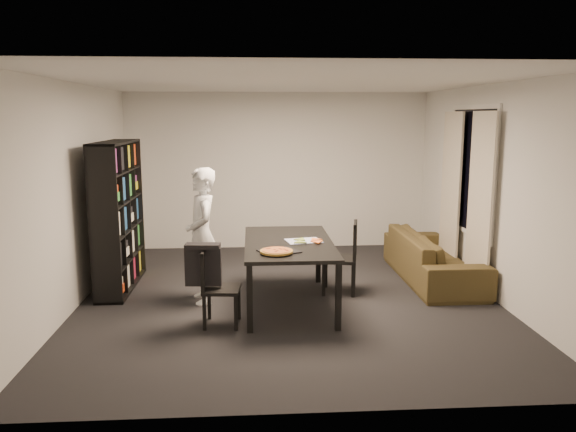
{
  "coord_description": "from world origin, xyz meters",
  "views": [
    {
      "loc": [
        -0.45,
        -6.64,
        2.21
      ],
      "look_at": [
        -0.01,
        -0.14,
        1.05
      ],
      "focal_mm": 35.0,
      "sensor_mm": 36.0,
      "label": 1
    }
  ],
  "objects": [
    {
      "name": "draped_jacket",
      "position": [
        -0.96,
        -0.85,
        0.68
      ],
      "size": [
        0.39,
        0.19,
        0.46
      ],
      "rotation": [
        0.0,
        0.0,
        1.49
      ],
      "color": "black",
      "rests_on": "chair_left"
    },
    {
      "name": "window_frame",
      "position": [
        2.48,
        0.6,
        1.5
      ],
      "size": [
        0.03,
        1.52,
        1.72
      ],
      "primitive_type": "cube",
      "color": "white",
      "rests_on": "room"
    },
    {
      "name": "sofa",
      "position": [
        2.03,
        0.64,
        0.32
      ],
      "size": [
        0.85,
        2.18,
        0.64
      ],
      "primitive_type": "imported",
      "rotation": [
        0.0,
        0.0,
        1.57
      ],
      "color": "#3B3817",
      "rests_on": "room"
    },
    {
      "name": "kitchen_towel",
      "position": [
        0.16,
        -0.24,
        0.77
      ],
      "size": [
        0.45,
        0.38,
        0.01
      ],
      "primitive_type": "cube",
      "rotation": [
        0.0,
        0.0,
        0.21
      ],
      "color": "silver",
      "rests_on": "dining_table"
    },
    {
      "name": "window_pane",
      "position": [
        2.48,
        0.6,
        1.5
      ],
      "size": [
        0.02,
        1.4,
        1.6
      ],
      "primitive_type": "cube",
      "color": "black",
      "rests_on": "room"
    },
    {
      "name": "bookshelf",
      "position": [
        -2.16,
        0.6,
        0.95
      ],
      "size": [
        0.35,
        1.5,
        1.9
      ],
      "primitive_type": "cube",
      "color": "black",
      "rests_on": "room"
    },
    {
      "name": "baking_tray",
      "position": [
        -0.15,
        -0.74,
        0.77
      ],
      "size": [
        0.49,
        0.45,
        0.01
      ],
      "primitive_type": "cube",
      "rotation": [
        0.0,
        0.0,
        0.41
      ],
      "color": "black",
      "rests_on": "dining_table"
    },
    {
      "name": "chair_right",
      "position": [
        0.74,
        0.16,
        0.52
      ],
      "size": [
        0.5,
        0.5,
        0.92
      ],
      "rotation": [
        0.0,
        0.0,
        -1.78
      ],
      "color": "black",
      "rests_on": "room"
    },
    {
      "name": "curtain_left",
      "position": [
        2.4,
        0.08,
        1.15
      ],
      "size": [
        0.03,
        0.7,
        2.25
      ],
      "primitive_type": "cube",
      "color": "beige",
      "rests_on": "room"
    },
    {
      "name": "dining_table",
      "position": [
        -0.01,
        -0.24,
        0.7
      ],
      "size": [
        1.02,
        1.84,
        0.77
      ],
      "color": "black",
      "rests_on": "room"
    },
    {
      "name": "pizza_slices",
      "position": [
        0.21,
        -0.28,
        0.78
      ],
      "size": [
        0.42,
        0.38,
        0.01
      ],
      "primitive_type": null,
      "rotation": [
        0.0,
        0.0,
        0.2
      ],
      "color": "gold",
      "rests_on": "dining_table"
    },
    {
      "name": "pepperoni_pizza",
      "position": [
        -0.18,
        -0.82,
        0.79
      ],
      "size": [
        0.35,
        0.35,
        0.03
      ],
      "rotation": [
        0.0,
        0.0,
        -0.17
      ],
      "color": "#AD8132",
      "rests_on": "dining_table"
    },
    {
      "name": "chair_left",
      "position": [
        -0.85,
        -0.85,
        0.47
      ],
      "size": [
        0.41,
        0.41,
        0.83
      ],
      "rotation": [
        0.0,
        0.0,
        1.49
      ],
      "color": "black",
      "rests_on": "room"
    },
    {
      "name": "curtain_right",
      "position": [
        2.4,
        1.12,
        1.15
      ],
      "size": [
        0.03,
        0.7,
        2.25
      ],
      "primitive_type": "cube",
      "color": "beige",
      "rests_on": "room"
    },
    {
      "name": "person",
      "position": [
        -1.03,
        -0.06,
        0.81
      ],
      "size": [
        0.52,
        0.67,
        1.62
      ],
      "primitive_type": "imported",
      "rotation": [
        0.0,
        0.0,
        -1.32
      ],
      "color": "white",
      "rests_on": "room"
    },
    {
      "name": "room",
      "position": [
        0.0,
        0.0,
        1.3
      ],
      "size": [
        5.01,
        5.51,
        2.61
      ],
      "color": "black",
      "rests_on": "ground"
    }
  ]
}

